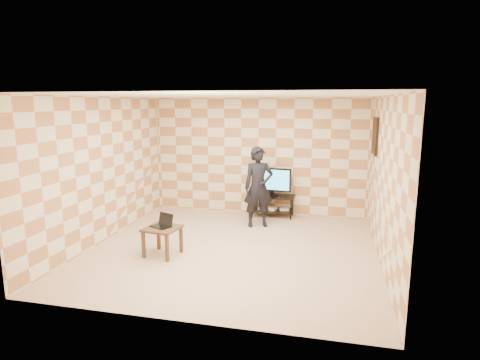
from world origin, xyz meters
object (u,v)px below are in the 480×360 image
tv_stand (272,201)px  tv (272,180)px  side_table (162,232)px  person (258,187)px

tv_stand → tv: tv is taller
tv_stand → side_table: bearing=-117.5°
tv_stand → person: person is taller
tv_stand → person: (-0.17, -0.80, 0.48)m
tv_stand → tv: size_ratio=1.19×
tv → person: size_ratio=0.52×
side_table → person: bearing=57.3°
tv_stand → tv: 0.49m
side_table → person: size_ratio=0.37×
tv_stand → person: 0.95m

